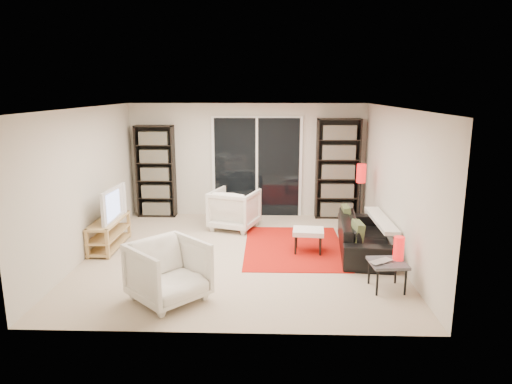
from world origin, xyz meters
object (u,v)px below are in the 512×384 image
bookshelf_right (338,169)px  armchair_back (234,209)px  ottoman (308,233)px  floor_lamp (361,181)px  tv_stand (109,233)px  bookshelf_left (156,171)px  armchair_front (168,272)px  sofa (364,235)px  side_table (388,265)px

bookshelf_right → armchair_back: 2.37m
ottoman → floor_lamp: bearing=48.7°
tv_stand → armchair_back: 2.39m
armchair_back → bookshelf_left: bearing=-7.6°
bookshelf_right → ottoman: bearing=-109.5°
ottoman → floor_lamp: size_ratio=0.42×
bookshelf_left → ottoman: bearing=-35.2°
armchair_front → bookshelf_left: bearing=59.6°
bookshelf_left → tv_stand: 2.19m
sofa → armchair_back: armchair_back is taller
bookshelf_right → armchair_front: 4.91m
bookshelf_right → floor_lamp: bookshelf_right is taller
floor_lamp → armchair_front: bearing=-134.4°
ottoman → side_table: size_ratio=1.07×
sofa → bookshelf_right: bearing=10.3°
bookshelf_right → tv_stand: 4.72m
sofa → floor_lamp: 1.38m
sofa → side_table: sofa is taller
bookshelf_left → bookshelf_right: bookshelf_right is taller
armchair_back → side_table: bearing=148.5°
tv_stand → armchair_back: armchair_back is taller
bookshelf_left → sofa: bookshelf_left is taller
armchair_front → side_table: armchair_front is taller
sofa → floor_lamp: size_ratio=1.51×
tv_stand → ottoman: 3.42m
ottoman → side_table: 1.73m
side_table → armchair_front: bearing=-171.6°
side_table → ottoman: bearing=123.8°
ottoman → floor_lamp: (1.07, 1.22, 0.65)m
armchair_back → floor_lamp: bearing=-163.6°
bookshelf_right → floor_lamp: bearing=-72.2°
sofa → ottoman: size_ratio=3.64×
bookshelf_right → side_table: 3.68m
bookshelf_right → floor_lamp: 1.00m
tv_stand → sofa: 4.35m
bookshelf_left → floor_lamp: (4.15, -0.95, 0.02)m
bookshelf_left → armchair_front: size_ratio=2.25×
bookshelf_left → tv_stand: bookshelf_left is taller
tv_stand → bookshelf_left: bearing=80.7°
sofa → ottoman: 0.94m
floor_lamp → ottoman: bearing=-131.3°
bookshelf_right → tv_stand: size_ratio=1.73×
sofa → bookshelf_left: bearing=68.0°
tv_stand → armchair_front: 2.48m
bookshelf_right → side_table: bookshelf_right is taller
bookshelf_left → floor_lamp: bearing=-12.9°
bookshelf_left → sofa: 4.59m
sofa → tv_stand: bearing=94.8°
bookshelf_right → floor_lamp: size_ratio=1.60×
ottoman → bookshelf_left: bearing=144.8°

